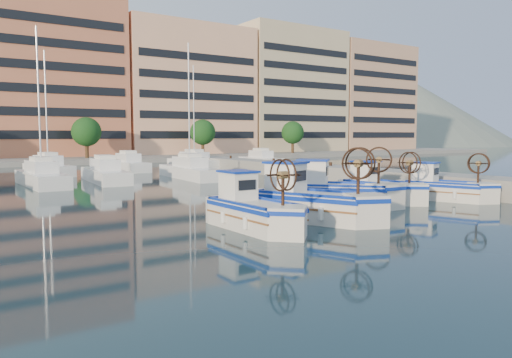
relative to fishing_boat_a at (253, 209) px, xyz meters
The scene contains 10 objects.
ground 4.33m from the fishing_boat_a, ahead, with size 300.00×300.00×0.00m, color #193341.
quay 19.16m from the fishing_boat_a, 25.87° to the left, with size 3.00×60.00×1.20m, color gray.
waterfront 67.56m from the fishing_boat_a, 78.36° to the left, with size 180.00×40.00×25.60m.
hill_east 181.62m from the fishing_boat_a, 37.42° to the left, with size 160.00×160.00×50.00m, color slate.
yacht_marina 28.02m from the fishing_boat_a, 87.20° to the left, with size 39.46×24.25×11.50m.
fishing_boat_a is the anchor object (origin of this frame).
fishing_boat_b 3.14m from the fishing_boat_a, ahead, with size 3.83×5.35×3.22m.
fishing_boat_c 7.28m from the fishing_boat_a, 20.70° to the left, with size 4.75×4.89×3.13m.
fishing_boat_d 11.12m from the fishing_boat_a, 16.16° to the left, with size 2.17×4.61×2.83m.
fishing_boat_e 13.95m from the fishing_boat_a, ahead, with size 3.08×4.53×2.73m.
Camera 1 is at (-15.03, -16.64, 3.69)m, focal length 35.00 mm.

